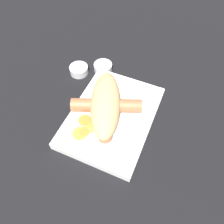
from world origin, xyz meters
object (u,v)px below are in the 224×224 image
food_tray (112,117)px  sausage (106,105)px  condiment_cup_far (79,70)px  bread_roll (105,104)px  condiment_cup_near (103,68)px

food_tray → sausage: size_ratio=1.37×
sausage → condiment_cup_far: (0.10, 0.14, -0.03)m
bread_roll → sausage: (0.00, -0.00, -0.01)m
bread_roll → sausage: bread_roll is taller
sausage → condiment_cup_far: size_ratio=3.56×
food_tray → condiment_cup_far: same height
food_tray → condiment_cup_near: bearing=32.0°
food_tray → sausage: 0.03m
sausage → condiment_cup_near: size_ratio=3.56×
condiment_cup_near → condiment_cup_far: same height
condiment_cup_near → condiment_cup_far: (-0.04, 0.06, 0.00)m
sausage → condiment_cup_near: sausage is taller
sausage → condiment_cup_near: bearing=28.1°
sausage → condiment_cup_near: (0.14, 0.08, -0.03)m
sausage → condiment_cup_far: bearing=52.5°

